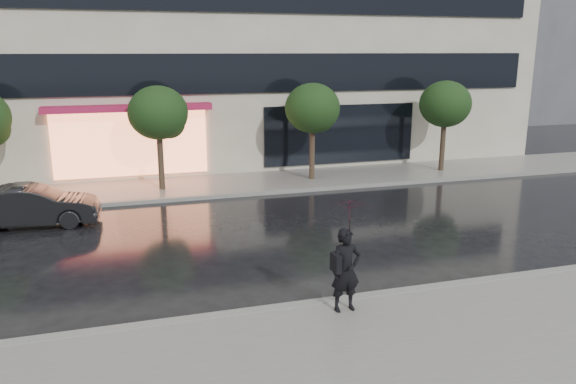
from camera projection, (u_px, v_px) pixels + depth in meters
name	position (u px, v px, depth m)	size (l,w,h in m)	color
ground	(330.00, 285.00, 12.86)	(120.00, 120.00, 0.00)	black
sidewalk_near	(397.00, 354.00, 9.83)	(60.00, 4.50, 0.12)	slate
sidewalk_far	(239.00, 184.00, 22.37)	(60.00, 3.50, 0.12)	slate
curb_near	(347.00, 300.00, 11.92)	(60.00, 0.25, 0.14)	gray
curb_far	(248.00, 194.00, 20.74)	(60.00, 0.25, 0.14)	gray
bg_building_right	(514.00, 14.00, 44.14)	(12.00, 12.00, 16.00)	#4C4C54
tree_mid_west	(160.00, 115.00, 20.64)	(2.20, 2.20, 3.99)	#33261C
tree_mid_east	(314.00, 110.00, 22.31)	(2.20, 2.20, 3.99)	#33261C
tree_far_east	(446.00, 106.00, 23.98)	(2.20, 2.20, 3.99)	#33261C
parked_car	(32.00, 206.00, 17.00)	(1.34, 3.85, 1.27)	black
pedestrian_with_umbrella	(348.00, 242.00, 11.02)	(0.88, 0.90, 2.30)	black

